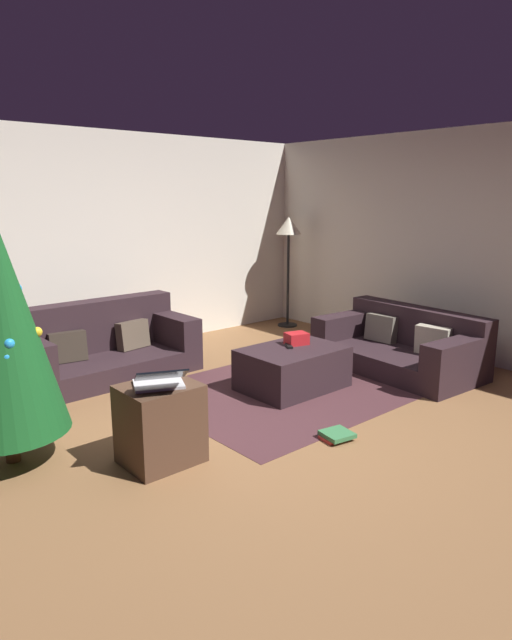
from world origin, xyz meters
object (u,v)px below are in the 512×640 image
at_px(couch_left, 102,348).
at_px(gift_box, 297,339).
at_px(couch_right, 402,346).
at_px(laptop, 160,381).
at_px(corner_lamp, 289,234).
at_px(ottoman, 293,368).
at_px(book_stack, 337,435).
at_px(side_table, 160,424).
at_px(tv_remote, 289,346).

distance_m(couch_left, gift_box, 2.04).
relative_size(couch_right, laptop, 3.37).
bearing_deg(corner_lamp, laptop, -145.65).
distance_m(couch_right, gift_box, 1.31).
bearing_deg(ottoman, couch_left, 127.77).
height_order(book_stack, corner_lamp, corner_lamp).
height_order(couch_left, book_stack, couch_left).
xyz_separation_m(side_table, laptop, (-0.03, -0.06, 0.34)).
distance_m(ottoman, laptop, 1.95).
xyz_separation_m(couch_right, laptop, (-3.18, -0.21, 0.38)).
relative_size(book_stack, corner_lamp, 0.19).
height_order(laptop, corner_lamp, corner_lamp).
bearing_deg(side_table, couch_left, 74.73).
height_order(gift_box, laptop, laptop).
distance_m(gift_box, laptop, 2.07).
height_order(ottoman, laptop, laptop).
height_order(gift_box, tv_remote, gift_box).
relative_size(couch_left, tv_remote, 11.54).
xyz_separation_m(couch_right, ottoman, (-1.35, 0.33, -0.05)).
bearing_deg(couch_left, side_table, 73.89).
relative_size(couch_left, corner_lamp, 1.18).
bearing_deg(tv_remote, laptop, -129.22).
relative_size(tv_remote, book_stack, 0.55).
distance_m(couch_right, book_stack, 2.06).
height_order(ottoman, corner_lamp, corner_lamp).
relative_size(ottoman, side_table, 1.71).
bearing_deg(laptop, corner_lamp, 34.35).
bearing_deg(ottoman, tv_remote, 86.18).
xyz_separation_m(couch_right, tv_remote, (-1.35, 0.39, 0.17)).
bearing_deg(tv_remote, corner_lamp, 78.39).
relative_size(ottoman, corner_lamp, 0.63).
xyz_separation_m(ottoman, book_stack, (-0.56, -1.07, -0.17)).
bearing_deg(side_table, corner_lamp, 33.88).
xyz_separation_m(couch_left, tv_remote, (1.23, -1.53, 0.12)).
bearing_deg(couch_right, couch_left, 57.31).
bearing_deg(tv_remote, couch_left, 161.32).
distance_m(ottoman, corner_lamp, 2.90).
xyz_separation_m(ottoman, corner_lamp, (1.83, 1.95, 1.13)).
distance_m(couch_right, side_table, 3.15).
distance_m(tv_remote, laptop, 1.94).
distance_m(couch_right, corner_lamp, 2.57).
distance_m(ottoman, gift_box, 0.31).
relative_size(ottoman, book_stack, 3.38).
bearing_deg(side_table, gift_box, 16.41).
xyz_separation_m(side_table, book_stack, (1.23, -0.58, -0.26)).
bearing_deg(laptop, gift_box, 17.88).
bearing_deg(corner_lamp, ottoman, -133.19).
xyz_separation_m(couch_right, side_table, (-3.15, -0.15, 0.03)).
distance_m(side_table, book_stack, 1.39).
xyz_separation_m(gift_box, tv_remote, (-0.13, -0.02, -0.05)).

